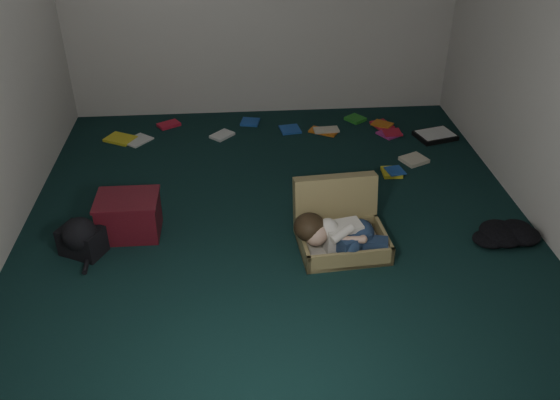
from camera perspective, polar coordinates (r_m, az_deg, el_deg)
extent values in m
plane|color=black|center=(4.64, -0.15, -2.67)|extent=(4.50, 4.50, 0.00)
plane|color=silver|center=(2.08, 4.71, -8.73)|extent=(4.50, 0.00, 4.50)
cube|color=#958552|center=(4.38, 6.12, -4.14)|extent=(0.67, 0.50, 0.14)
cube|color=silver|center=(4.40, 6.09, -4.51)|extent=(0.61, 0.44, 0.02)
cube|color=#958552|center=(4.53, 5.32, -0.39)|extent=(0.65, 0.24, 0.47)
cube|color=silver|center=(4.31, 6.01, -3.42)|extent=(0.30, 0.21, 0.20)
sphere|color=tan|center=(4.22, 3.46, -3.30)|extent=(0.17, 0.17, 0.17)
ellipsoid|color=black|center=(4.23, 2.86, -2.61)|extent=(0.23, 0.24, 0.20)
ellipsoid|color=#1F314E|center=(4.35, 7.71, -3.17)|extent=(0.21, 0.24, 0.20)
cube|color=#1F314E|center=(4.26, 7.12, -4.13)|extent=(0.26, 0.21, 0.13)
cube|color=#1F314E|center=(4.30, 8.88, -4.26)|extent=(0.24, 0.16, 0.10)
sphere|color=white|center=(4.36, 9.84, -4.12)|extent=(0.10, 0.10, 0.10)
sphere|color=white|center=(4.32, 10.08, -4.71)|extent=(0.09, 0.09, 0.09)
cylinder|color=tan|center=(4.21, 7.03, -3.83)|extent=(0.17, 0.07, 0.06)
cube|color=#53111A|center=(4.64, -14.30, -1.61)|extent=(0.45, 0.35, 0.30)
cube|color=#53111A|center=(4.55, -14.57, 0.06)|extent=(0.47, 0.37, 0.02)
cube|color=black|center=(6.20, 14.72, 6.02)|extent=(0.44, 0.37, 0.05)
cube|color=white|center=(6.19, 14.75, 6.24)|extent=(0.39, 0.33, 0.01)
cube|color=yellow|center=(6.17, -15.12, 5.69)|extent=(0.22, 0.17, 0.02)
cube|color=red|center=(6.36, -10.65, 7.11)|extent=(0.28, 0.26, 0.02)
cube|color=silver|center=(6.06, -5.59, 6.20)|extent=(0.22, 0.26, 0.02)
cube|color=#1E4CA4|center=(6.16, 0.98, 6.82)|extent=(0.23, 0.27, 0.02)
cube|color=#CE6818|center=(6.13, 4.19, 6.60)|extent=(0.27, 0.26, 0.02)
cube|color=#268524|center=(6.43, 7.26, 7.71)|extent=(0.23, 0.18, 0.02)
cube|color=#AC2B7D|center=(6.17, 10.47, 6.30)|extent=(0.27, 0.27, 0.02)
cube|color=beige|center=(5.70, 12.76, 3.74)|extent=(0.20, 0.25, 0.02)
cube|color=yellow|center=(5.45, 10.69, 2.60)|extent=(0.25, 0.27, 0.02)
cube|color=red|center=(6.34, 9.78, 7.12)|extent=(0.27, 0.25, 0.02)
cube|color=silver|center=(6.10, -13.53, 5.63)|extent=(0.25, 0.20, 0.02)
cube|color=#1E4CA4|center=(6.33, -2.90, 7.50)|extent=(0.27, 0.27, 0.02)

